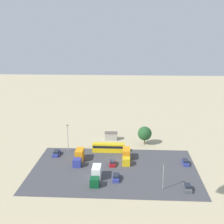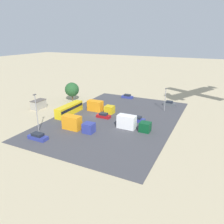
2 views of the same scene
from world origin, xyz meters
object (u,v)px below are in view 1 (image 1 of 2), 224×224
object	(u,v)px
parked_car_2	(116,177)
parked_truck_2	(96,175)
parked_car_4	(188,188)
parked_car_3	(185,162)
parked_truck_1	(79,157)
parked_car_1	(56,153)
parked_truck_0	(126,156)
shed_building	(111,136)
parked_car_0	(113,163)
bus	(109,147)

from	to	relation	value
parked_car_2	parked_truck_2	size ratio (longest dim) A/B	0.54
parked_car_2	parked_car_4	xyz separation A→B (m)	(-18.90, 5.05, 0.04)
parked_car_3	parked_truck_1	world-z (taller)	parked_truck_1
parked_car_1	parked_car_2	xyz separation A→B (m)	(-20.78, 16.62, -0.00)
parked_truck_0	shed_building	bearing A→B (deg)	-72.72
parked_car_4	parked_truck_2	world-z (taller)	parked_truck_2
parked_car_2	parked_truck_1	bearing A→B (deg)	136.71
shed_building	parked_car_4	size ratio (longest dim) A/B	1.21
parked_car_0	parked_car_2	xyz separation A→B (m)	(-1.54, 9.69, 0.04)
parked_car_0	parked_truck_0	distance (m)	5.79
parked_car_0	parked_car_2	size ratio (longest dim) A/B	0.89
parked_car_0	parked_car_1	xyz separation A→B (m)	(19.24, -6.93, 0.04)
bus	parked_car_3	size ratio (longest dim) A/B	2.51
bus	parked_truck_1	bearing A→B (deg)	-44.83
bus	parked_car_2	distance (m)	20.84
parked_car_1	parked_truck_0	distance (m)	23.70
parked_car_2	parked_car_4	size ratio (longest dim) A/B	1.17
parked_car_3	parked_truck_0	size ratio (longest dim) A/B	0.49
parked_car_3	parked_car_0	bearing A→B (deg)	4.62
shed_building	parked_truck_1	world-z (taller)	parked_truck_1
parked_car_0	parked_truck_2	size ratio (longest dim) A/B	0.48
shed_building	parked_car_0	xyz separation A→B (m)	(-1.83, 23.35, -0.78)
bus	parked_truck_1	distance (m)	12.54
parked_car_2	parked_truck_2	world-z (taller)	parked_truck_2
parked_truck_0	parked_truck_1	distance (m)	15.15
parked_car_3	parked_truck_1	xyz separation A→B (m)	(33.50, -0.10, 1.00)
bus	parked_truck_2	world-z (taller)	parked_truck_2
parked_truck_2	parked_car_4	bearing A→B (deg)	169.95
parked_car_1	parked_truck_1	size ratio (longest dim) A/B	0.55
bus	parked_truck_0	distance (m)	9.35
shed_building	parked_car_4	xyz separation A→B (m)	(-22.28, 38.09, -0.71)
parked_car_4	bus	bearing A→B (deg)	-48.79
bus	parked_car_2	xyz separation A→B (m)	(-3.50, 20.52, -0.99)
parked_car_0	bus	bearing A→B (deg)	-79.78
parked_car_0	parked_car_3	xyz separation A→B (m)	(-22.71, -1.83, 0.03)
parked_car_2	parked_truck_2	xyz separation A→B (m)	(5.56, 0.72, 0.95)
shed_building	bus	size ratio (longest dim) A/B	0.44
parked_car_4	parked_truck_1	xyz separation A→B (m)	(31.24, -16.68, 0.95)
parked_car_1	parked_truck_1	world-z (taller)	parked_truck_1
parked_car_3	parked_truck_2	distance (m)	29.42
shed_building	parked_truck_2	bearing A→B (deg)	86.29
parked_car_0	parked_car_3	bearing A→B (deg)	-175.38
parked_car_2	parked_car_4	distance (m)	19.56
parked_car_3	parked_car_4	xyz separation A→B (m)	(2.27, 16.58, 0.04)
parked_car_2	parked_car_3	xyz separation A→B (m)	(-21.17, -11.52, -0.01)
parked_truck_0	parked_truck_1	world-z (taller)	parked_truck_1
shed_building	parked_car_3	bearing A→B (deg)	138.76
parked_car_0	parked_truck_1	distance (m)	11.01
shed_building	parked_truck_2	size ratio (longest dim) A/B	0.56
shed_building	parked_car_4	bearing A→B (deg)	120.32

